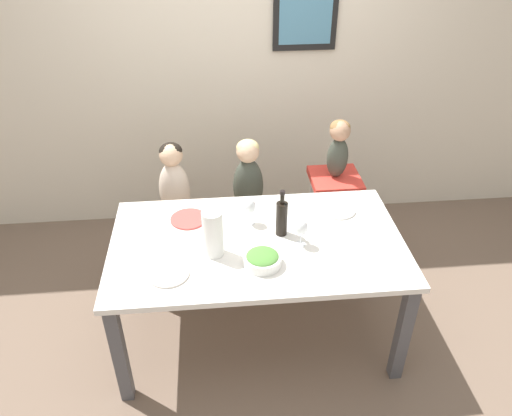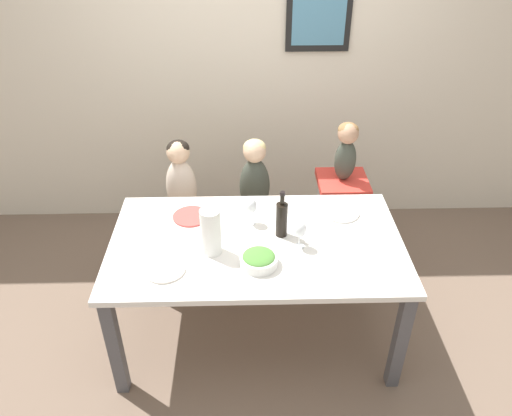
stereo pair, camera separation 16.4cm
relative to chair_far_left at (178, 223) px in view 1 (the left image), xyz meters
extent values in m
plane|color=#705B4C|center=(0.51, -0.74, -0.39)|extent=(14.00, 14.00, 0.00)
cube|color=beige|center=(0.51, 0.71, 0.96)|extent=(10.00, 0.06, 2.70)
cube|color=black|center=(1.00, 0.66, 1.30)|extent=(0.47, 0.02, 0.52)
cube|color=teal|center=(1.00, 0.65, 1.30)|extent=(0.38, 0.00, 0.42)
cube|color=white|center=(0.51, -0.74, 0.34)|extent=(1.70, 0.97, 0.03)
cube|color=#4C4C51|center=(-0.28, -1.16, -0.03)|extent=(0.07, 0.07, 0.71)
cube|color=#4C4C51|center=(1.30, -1.16, -0.03)|extent=(0.07, 0.07, 0.71)
cube|color=#4C4C51|center=(-0.28, -0.31, -0.03)|extent=(0.07, 0.07, 0.71)
cube|color=#4C4C51|center=(1.30, -0.31, -0.03)|extent=(0.07, 0.07, 0.71)
cylinder|color=silver|center=(-0.16, -0.16, -0.18)|extent=(0.04, 0.04, 0.41)
cylinder|color=silver|center=(0.16, -0.16, -0.18)|extent=(0.04, 0.04, 0.41)
cylinder|color=silver|center=(-0.16, 0.16, -0.18)|extent=(0.04, 0.04, 0.41)
cylinder|color=silver|center=(0.16, 0.16, -0.18)|extent=(0.04, 0.04, 0.41)
cube|color=tan|center=(0.00, 0.00, 0.04)|extent=(0.42, 0.42, 0.05)
cylinder|color=silver|center=(0.36, -0.16, -0.18)|extent=(0.04, 0.04, 0.41)
cylinder|color=silver|center=(0.68, -0.16, -0.18)|extent=(0.04, 0.04, 0.41)
cylinder|color=silver|center=(0.36, 0.16, -0.18)|extent=(0.04, 0.04, 0.41)
cylinder|color=silver|center=(0.68, 0.16, -0.18)|extent=(0.04, 0.04, 0.41)
cube|color=tan|center=(0.52, 0.00, 0.04)|extent=(0.42, 0.42, 0.05)
cylinder|color=silver|center=(1.02, -0.13, -0.05)|extent=(0.04, 0.04, 0.67)
cylinder|color=silver|center=(1.28, -0.13, -0.05)|extent=(0.04, 0.04, 0.67)
cylinder|color=silver|center=(1.02, 0.13, -0.05)|extent=(0.04, 0.04, 0.67)
cylinder|color=silver|center=(1.28, 0.13, -0.05)|extent=(0.04, 0.04, 0.67)
cube|color=red|center=(1.15, 0.00, 0.31)|extent=(0.35, 0.36, 0.05)
ellipsoid|color=beige|center=(0.00, 0.00, 0.29)|extent=(0.22, 0.16, 0.43)
sphere|color=#D6AD89|center=(0.00, 0.00, 0.56)|extent=(0.16, 0.16, 0.16)
ellipsoid|color=black|center=(0.00, 0.01, 0.59)|extent=(0.16, 0.15, 0.11)
ellipsoid|color=#3D4238|center=(0.52, 0.00, 0.29)|extent=(0.22, 0.16, 0.43)
sphere|color=#D6AD89|center=(0.52, 0.00, 0.56)|extent=(0.16, 0.16, 0.16)
ellipsoid|color=#DBC684|center=(0.52, 0.01, 0.59)|extent=(0.16, 0.15, 0.11)
ellipsoid|color=#3D4238|center=(1.15, 0.00, 0.48)|extent=(0.15, 0.11, 0.30)
sphere|color=tan|center=(1.15, 0.00, 0.69)|extent=(0.14, 0.14, 0.14)
ellipsoid|color=olive|center=(1.15, 0.01, 0.71)|extent=(0.14, 0.14, 0.10)
cylinder|color=black|center=(0.66, -0.68, 0.47)|extent=(0.07, 0.07, 0.21)
cylinder|color=black|center=(0.66, -0.68, 0.61)|extent=(0.03, 0.03, 0.08)
cylinder|color=black|center=(0.66, -0.68, 0.65)|extent=(0.03, 0.03, 0.02)
cylinder|color=white|center=(0.26, -0.83, 0.50)|extent=(0.11, 0.11, 0.28)
cylinder|color=white|center=(0.76, -0.80, 0.36)|extent=(0.06, 0.06, 0.00)
cylinder|color=white|center=(0.76, -0.80, 0.40)|extent=(0.01, 0.01, 0.07)
ellipsoid|color=white|center=(0.76, -0.80, 0.48)|extent=(0.07, 0.07, 0.10)
cylinder|color=white|center=(0.48, -0.56, 0.36)|extent=(0.06, 0.06, 0.00)
cylinder|color=white|center=(0.48, -0.56, 0.40)|extent=(0.01, 0.01, 0.07)
ellipsoid|color=white|center=(0.48, -0.56, 0.48)|extent=(0.07, 0.07, 0.10)
cylinder|color=white|center=(0.52, -0.95, 0.39)|extent=(0.21, 0.21, 0.06)
ellipsoid|color=#4C8438|center=(0.52, -0.95, 0.42)|extent=(0.18, 0.18, 0.04)
cylinder|color=silver|center=(0.01, -0.99, 0.37)|extent=(0.22, 0.22, 0.01)
cylinder|color=#D14C47|center=(0.11, -0.49, 0.37)|extent=(0.22, 0.22, 0.01)
cylinder|color=silver|center=(1.05, -0.47, 0.37)|extent=(0.22, 0.22, 0.01)
camera|label=1|loc=(0.29, -3.03, 2.13)|focal=35.00mm
camera|label=2|loc=(0.45, -3.04, 2.13)|focal=35.00mm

